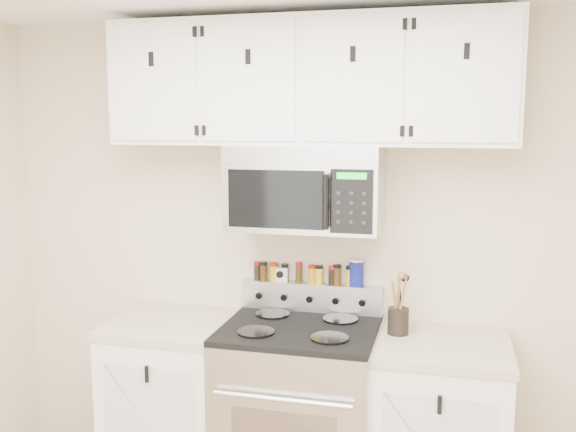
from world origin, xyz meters
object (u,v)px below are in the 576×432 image
at_px(range, 299,414).
at_px(microwave, 306,188).
at_px(utensil_crock, 398,319).
at_px(salt_canister, 356,273).

distance_m(range, microwave, 1.15).
xyz_separation_m(range, utensil_crock, (0.48, 0.09, 0.51)).
bearing_deg(microwave, salt_canister, 33.12).
distance_m(utensil_crock, salt_canister, 0.35).
height_order(utensil_crock, salt_canister, salt_canister).
relative_size(range, utensil_crock, 3.64).
height_order(microwave, utensil_crock, microwave).
bearing_deg(utensil_crock, microwave, 175.85).
xyz_separation_m(microwave, utensil_crock, (0.48, -0.03, -0.63)).
xyz_separation_m(microwave, salt_canister, (0.24, 0.16, -0.46)).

